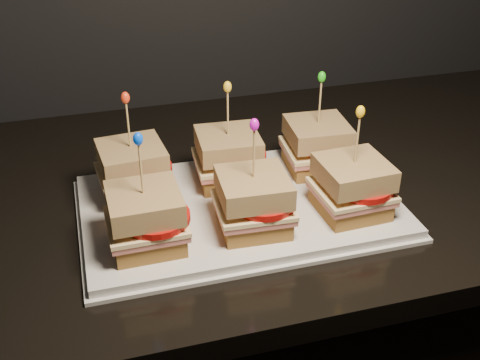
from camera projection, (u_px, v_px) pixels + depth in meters
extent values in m
cube|color=black|center=(259.00, 184.00, 0.99)|extent=(2.40, 0.67, 0.04)
cube|color=silver|center=(240.00, 207.00, 0.88)|extent=(0.45, 0.28, 0.02)
cube|color=silver|center=(240.00, 210.00, 0.88)|extent=(0.46, 0.29, 0.01)
cube|color=brown|center=(135.00, 186.00, 0.89)|extent=(0.10, 0.10, 0.02)
cube|color=#C65D5B|center=(134.00, 177.00, 0.88)|extent=(0.11, 0.10, 0.01)
cube|color=#FDDF9B|center=(133.00, 173.00, 0.88)|extent=(0.11, 0.10, 0.01)
cylinder|color=#B3100C|center=(142.00, 169.00, 0.87)|extent=(0.09, 0.09, 0.01)
cube|color=#633512|center=(131.00, 156.00, 0.86)|extent=(0.10, 0.10, 0.03)
cylinder|color=tan|center=(129.00, 128.00, 0.84)|extent=(0.00, 0.00, 0.09)
ellipsoid|color=red|center=(125.00, 98.00, 0.82)|extent=(0.01, 0.01, 0.02)
cube|color=brown|center=(228.00, 173.00, 0.92)|extent=(0.09, 0.09, 0.02)
cube|color=#C65D5B|center=(228.00, 164.00, 0.91)|extent=(0.10, 0.10, 0.01)
cube|color=#FDDF9B|center=(228.00, 160.00, 0.91)|extent=(0.11, 0.10, 0.01)
cylinder|color=#B3100C|center=(237.00, 156.00, 0.90)|extent=(0.09, 0.09, 0.01)
cube|color=#633512|center=(228.00, 144.00, 0.90)|extent=(0.10, 0.10, 0.03)
cylinder|color=tan|center=(228.00, 116.00, 0.87)|extent=(0.00, 0.00, 0.09)
ellipsoid|color=yellow|center=(228.00, 87.00, 0.85)|extent=(0.01, 0.01, 0.02)
cube|color=brown|center=(316.00, 161.00, 0.96)|extent=(0.09, 0.09, 0.02)
cube|color=#C65D5B|center=(316.00, 152.00, 0.95)|extent=(0.10, 0.10, 0.01)
cube|color=#FDDF9B|center=(317.00, 148.00, 0.94)|extent=(0.11, 0.10, 0.01)
cylinder|color=#B3100C|center=(326.00, 144.00, 0.94)|extent=(0.09, 0.09, 0.01)
cube|color=#633512|center=(318.00, 132.00, 0.93)|extent=(0.10, 0.10, 0.03)
cylinder|color=tan|center=(320.00, 105.00, 0.91)|extent=(0.00, 0.00, 0.09)
ellipsoid|color=#20B416|center=(322.00, 77.00, 0.88)|extent=(0.01, 0.01, 0.02)
cube|color=brown|center=(147.00, 236.00, 0.78)|extent=(0.09, 0.09, 0.02)
cube|color=#C65D5B|center=(146.00, 226.00, 0.77)|extent=(0.10, 0.10, 0.01)
cube|color=#FDDF9B|center=(146.00, 221.00, 0.77)|extent=(0.10, 0.10, 0.01)
cylinder|color=#B3100C|center=(156.00, 218.00, 0.76)|extent=(0.09, 0.09, 0.01)
cube|color=#633512|center=(144.00, 203.00, 0.75)|extent=(0.09, 0.09, 0.03)
cylinder|color=tan|center=(141.00, 172.00, 0.73)|extent=(0.00, 0.00, 0.09)
ellipsoid|color=blue|center=(138.00, 139.00, 0.71)|extent=(0.01, 0.01, 0.02)
cube|color=brown|center=(253.00, 219.00, 0.81)|extent=(0.09, 0.09, 0.02)
cube|color=#C65D5B|center=(253.00, 209.00, 0.81)|extent=(0.10, 0.10, 0.01)
cube|color=#FDDF9B|center=(253.00, 205.00, 0.80)|extent=(0.10, 0.10, 0.01)
cylinder|color=#B3100C|center=(263.00, 201.00, 0.80)|extent=(0.09, 0.09, 0.01)
cube|color=#633512|center=(253.00, 187.00, 0.79)|extent=(0.10, 0.10, 0.03)
cylinder|color=tan|center=(254.00, 157.00, 0.77)|extent=(0.00, 0.00, 0.09)
ellipsoid|color=#CB0FC5|center=(254.00, 125.00, 0.74)|extent=(0.01, 0.01, 0.02)
cube|color=brown|center=(350.00, 203.00, 0.85)|extent=(0.09, 0.09, 0.02)
cube|color=#C65D5B|center=(351.00, 194.00, 0.84)|extent=(0.10, 0.10, 0.01)
cube|color=#FDDF9B|center=(352.00, 189.00, 0.84)|extent=(0.10, 0.10, 0.01)
cylinder|color=#B3100C|center=(362.00, 186.00, 0.83)|extent=(0.09, 0.09, 0.01)
cube|color=#633512|center=(354.00, 172.00, 0.82)|extent=(0.09, 0.09, 0.03)
cylinder|color=tan|center=(357.00, 143.00, 0.80)|extent=(0.00, 0.00, 0.09)
ellipsoid|color=yellow|center=(360.00, 112.00, 0.78)|extent=(0.01, 0.01, 0.02)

